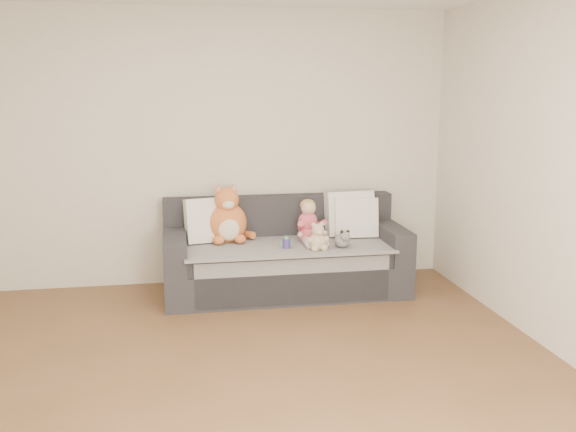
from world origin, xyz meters
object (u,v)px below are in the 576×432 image
object	(u,v)px
sofa	(284,258)
plush_cat	(227,219)
teddy_bear	(318,239)
toddler	(309,224)
sippy_cup	(286,242)

from	to	relation	value
sofa	plush_cat	world-z (taller)	plush_cat
sofa	plush_cat	size ratio (longest dim) A/B	3.88
plush_cat	teddy_bear	bearing A→B (deg)	-35.46
toddler	sippy_cup	bearing A→B (deg)	-149.26
toddler	plush_cat	distance (m)	0.75
teddy_bear	sippy_cup	world-z (taller)	teddy_bear
toddler	teddy_bear	bearing A→B (deg)	-93.08
toddler	plush_cat	bearing A→B (deg)	160.25
sofa	toddler	world-z (taller)	toddler
sippy_cup	plush_cat	bearing A→B (deg)	143.83
teddy_bear	sippy_cup	distance (m)	0.29
teddy_bear	sippy_cup	size ratio (longest dim) A/B	2.22
plush_cat	sofa	bearing A→B (deg)	-14.35
sippy_cup	teddy_bear	bearing A→B (deg)	-22.48
toddler	plush_cat	xyz separation A→B (m)	(-0.73, 0.17, 0.04)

